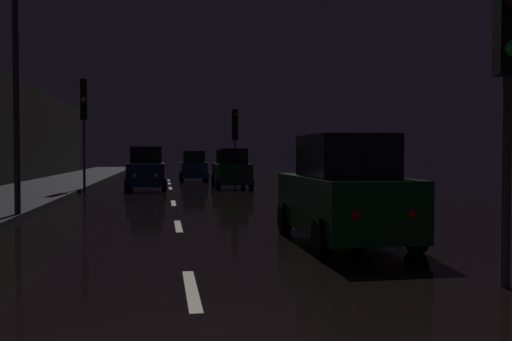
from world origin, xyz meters
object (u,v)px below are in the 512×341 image
(traffic_light_far_right, at_px, (235,130))
(traffic_light_far_left, at_px, (84,109))
(car_parked_right_near, at_px, (344,193))
(streetlamp_overhead, at_px, (35,55))
(car_distant_taillights, at_px, (193,167))
(traffic_light_near_right, at_px, (509,29))
(car_parked_right_far, at_px, (231,170))
(car_approaching_headlights, at_px, (147,170))

(traffic_light_far_right, bearing_deg, traffic_light_far_left, -60.79)
(traffic_light_far_left, height_order, car_parked_right_near, traffic_light_far_left)
(streetlamp_overhead, xyz_separation_m, car_distant_taillights, (5.39, 21.30, -3.53))
(traffic_light_far_right, height_order, car_distant_taillights, traffic_light_far_right)
(traffic_light_far_left, height_order, car_distant_taillights, traffic_light_far_left)
(traffic_light_far_right, bearing_deg, car_parked_right_near, -12.98)
(traffic_light_near_right, height_order, car_parked_right_far, traffic_light_near_right)
(traffic_light_far_left, height_order, streetlamp_overhead, streetlamp_overhead)
(traffic_light_far_left, height_order, traffic_light_far_right, traffic_light_far_left)
(traffic_light_far_right, xyz_separation_m, car_approaching_headlights, (-5.22, -5.48, -2.27))
(car_parked_right_near, bearing_deg, traffic_light_far_right, -2.00)
(traffic_light_far_right, xyz_separation_m, streetlamp_overhead, (-7.79, -17.98, 1.18))
(traffic_light_near_right, xyz_separation_m, streetlamp_overhead, (-7.88, 9.01, 1.02))
(car_approaching_headlights, distance_m, car_parked_right_near, 18.06)
(traffic_light_near_right, relative_size, car_approaching_headlights, 1.11)
(car_approaching_headlights, bearing_deg, traffic_light_far_right, 136.37)
(streetlamp_overhead, relative_size, car_approaching_headlights, 1.55)
(car_parked_right_near, bearing_deg, traffic_light_far_left, 24.19)
(traffic_light_far_left, relative_size, streetlamp_overhead, 0.80)
(traffic_light_near_right, distance_m, car_parked_right_far, 22.52)
(traffic_light_near_right, distance_m, streetlamp_overhead, 12.01)
(traffic_light_far_left, xyz_separation_m, car_parked_right_near, (7.26, -16.17, -2.89))
(traffic_light_far_right, xyz_separation_m, car_parked_right_near, (-0.80, -22.99, -2.27))
(car_parked_right_far, relative_size, car_distant_taillights, 1.04)
(car_approaching_headlights, xyz_separation_m, car_parked_right_near, (4.42, -17.51, 0.00))
(traffic_light_far_left, bearing_deg, car_parked_right_near, 16.45)
(car_distant_taillights, bearing_deg, car_parked_right_far, -168.69)
(streetlamp_overhead, relative_size, car_parked_right_near, 1.55)
(car_parked_right_far, xyz_separation_m, car_parked_right_near, (-0.00, -18.36, 0.04))
(traffic_light_far_left, xyz_separation_m, traffic_light_far_right, (8.07, 6.81, -0.62))
(traffic_light_far_left, xyz_separation_m, car_approaching_headlights, (2.84, 1.33, -2.89))
(traffic_light_near_right, bearing_deg, streetlamp_overhead, -124.56)
(car_approaching_headlights, bearing_deg, car_parked_right_near, 14.17)
(traffic_light_near_right, xyz_separation_m, car_approaching_headlights, (-5.31, 21.51, -2.43))
(car_approaching_headlights, distance_m, car_parked_right_far, 4.50)
(car_approaching_headlights, xyz_separation_m, car_parked_right_far, (4.42, 0.86, -0.04))
(car_approaching_headlights, relative_size, car_distant_taillights, 1.08)
(traffic_light_near_right, relative_size, traffic_light_far_left, 0.89)
(traffic_light_near_right, xyz_separation_m, car_parked_right_near, (-0.89, 4.00, -2.43))
(car_parked_right_near, bearing_deg, car_parked_right_far, -0.00)
(traffic_light_far_right, bearing_deg, car_approaching_headlights, -54.60)
(car_distant_taillights, bearing_deg, traffic_light_near_right, -175.32)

